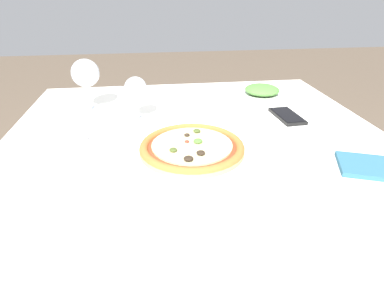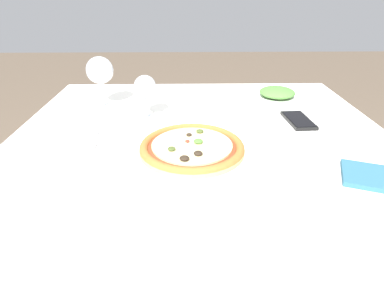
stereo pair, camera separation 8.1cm
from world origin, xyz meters
name	(u,v)px [view 1 (the left image)]	position (x,y,z in m)	size (l,w,h in m)	color
dining_table	(200,169)	(0.00, 0.00, 0.62)	(1.11, 1.16, 0.71)	brown
pizza_plate	(192,148)	(-0.03, -0.06, 0.72)	(0.29, 0.29, 0.04)	white
fork	(90,145)	(-0.30, 0.02, 0.71)	(0.03, 0.17, 0.00)	silver
wine_glass_far_left	(85,74)	(-0.34, 0.30, 0.83)	(0.09, 0.09, 0.18)	silver
wine_glass_far_right	(136,90)	(-0.17, 0.19, 0.81)	(0.07, 0.07, 0.14)	silver
cell_phone	(287,116)	(0.31, 0.15, 0.71)	(0.08, 0.15, 0.01)	black
side_plate	(262,92)	(0.30, 0.37, 0.72)	(0.23, 0.23, 0.05)	white
napkin_folded	(372,167)	(0.38, -0.19, 0.71)	(0.18, 0.16, 0.01)	#2D607A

